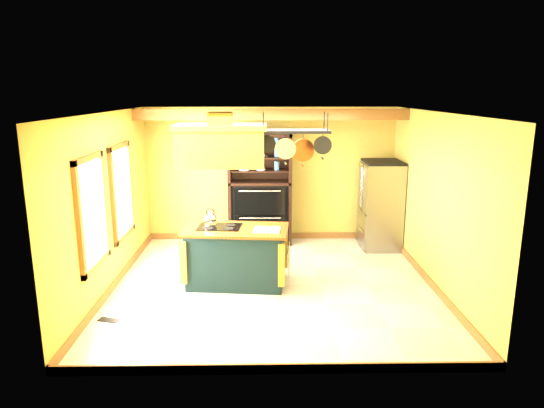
{
  "coord_description": "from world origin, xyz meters",
  "views": [
    {
      "loc": [
        -0.14,
        -7.2,
        3.01
      ],
      "look_at": [
        -0.01,
        0.3,
        1.25
      ],
      "focal_mm": 32.0,
      "sensor_mm": 36.0,
      "label": 1
    }
  ],
  "objects_px": {
    "kitchen_island": "(236,256)",
    "range_hood": "(221,144)",
    "pot_rack": "(295,137)",
    "hutch": "(260,201)",
    "refrigerator": "(380,207)"
  },
  "relations": [
    {
      "from": "refrigerator",
      "to": "kitchen_island",
      "type": "bearing_deg",
      "value": -145.78
    },
    {
      "from": "pot_rack",
      "to": "hutch",
      "type": "relative_size",
      "value": 0.5
    },
    {
      "from": "kitchen_island",
      "to": "hutch",
      "type": "relative_size",
      "value": 0.77
    },
    {
      "from": "range_hood",
      "to": "pot_rack",
      "type": "relative_size",
      "value": 1.25
    },
    {
      "from": "hutch",
      "to": "range_hood",
      "type": "bearing_deg",
      "value": -104.27
    },
    {
      "from": "pot_rack",
      "to": "refrigerator",
      "type": "bearing_deg",
      "value": 45.63
    },
    {
      "from": "kitchen_island",
      "to": "hutch",
      "type": "bearing_deg",
      "value": 86.21
    },
    {
      "from": "kitchen_island",
      "to": "pot_rack",
      "type": "xyz_separation_m",
      "value": [
        0.91,
        0.0,
        1.86
      ]
    },
    {
      "from": "kitchen_island",
      "to": "range_hood",
      "type": "height_order",
      "value": "range_hood"
    },
    {
      "from": "range_hood",
      "to": "refrigerator",
      "type": "bearing_deg",
      "value": 32.38
    },
    {
      "from": "kitchen_island",
      "to": "pot_rack",
      "type": "height_order",
      "value": "pot_rack"
    },
    {
      "from": "range_hood",
      "to": "pot_rack",
      "type": "distance_m",
      "value": 1.11
    },
    {
      "from": "pot_rack",
      "to": "hutch",
      "type": "xyz_separation_m",
      "value": [
        -0.54,
        2.2,
        -1.47
      ]
    },
    {
      "from": "refrigerator",
      "to": "hutch",
      "type": "bearing_deg",
      "value": 171.22
    },
    {
      "from": "pot_rack",
      "to": "hutch",
      "type": "height_order",
      "value": "pot_rack"
    }
  ]
}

